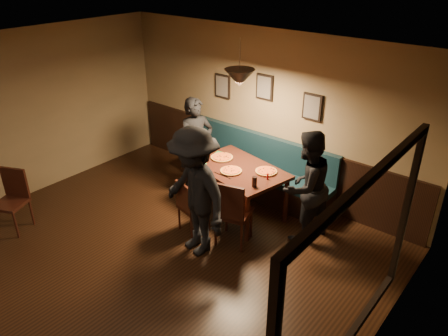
# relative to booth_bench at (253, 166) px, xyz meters

# --- Properties ---
(floor) EXTENTS (7.00, 7.00, 0.00)m
(floor) POSITION_rel_booth_bench_xyz_m (0.00, -3.20, -0.50)
(floor) COLOR black
(floor) RESTS_ON ground
(ceiling) EXTENTS (7.00, 7.00, 0.00)m
(ceiling) POSITION_rel_booth_bench_xyz_m (0.00, -3.20, 2.30)
(ceiling) COLOR silver
(ceiling) RESTS_ON ground
(wall_back) EXTENTS (6.00, 0.00, 6.00)m
(wall_back) POSITION_rel_booth_bench_xyz_m (0.00, 0.30, 0.90)
(wall_back) COLOR #8C704F
(wall_back) RESTS_ON ground
(wall_right) EXTENTS (0.00, 7.00, 7.00)m
(wall_right) POSITION_rel_booth_bench_xyz_m (3.00, -3.20, 0.90)
(wall_right) COLOR #8C704F
(wall_right) RESTS_ON ground
(wainscot) EXTENTS (5.88, 0.06, 1.00)m
(wainscot) POSITION_rel_booth_bench_xyz_m (0.00, 0.27, 0.00)
(wainscot) COLOR black
(wainscot) RESTS_ON ground
(booth_bench) EXTENTS (3.00, 0.60, 1.00)m
(booth_bench) POSITION_rel_booth_bench_xyz_m (0.00, 0.00, 0.00)
(booth_bench) COLOR #0F232D
(booth_bench) RESTS_ON ground
(window_frame) EXTENTS (0.06, 2.56, 1.86)m
(window_frame) POSITION_rel_booth_bench_xyz_m (2.96, -2.70, 1.00)
(window_frame) COLOR black
(window_frame) RESTS_ON wall_right
(window_glass) EXTENTS (0.00, 2.40, 2.40)m
(window_glass) POSITION_rel_booth_bench_xyz_m (2.93, -2.70, 1.00)
(window_glass) COLOR black
(window_glass) RESTS_ON wall_right
(picture_left) EXTENTS (0.32, 0.04, 0.42)m
(picture_left) POSITION_rel_booth_bench_xyz_m (-0.90, 0.27, 1.20)
(picture_left) COLOR black
(picture_left) RESTS_ON wall_back
(picture_center) EXTENTS (0.32, 0.04, 0.42)m
(picture_center) POSITION_rel_booth_bench_xyz_m (0.00, 0.27, 1.35)
(picture_center) COLOR black
(picture_center) RESTS_ON wall_back
(picture_right) EXTENTS (0.32, 0.04, 0.42)m
(picture_right) POSITION_rel_booth_bench_xyz_m (0.90, 0.27, 1.20)
(picture_right) COLOR black
(picture_right) RESTS_ON wall_back
(pendant_lamp) EXTENTS (0.44, 0.44, 0.25)m
(pendant_lamp) POSITION_rel_booth_bench_xyz_m (0.23, -0.72, 1.75)
(pendant_lamp) COLOR black
(pendant_lamp) RESTS_ON ceiling
(dining_table) EXTENTS (1.68, 1.26, 0.81)m
(dining_table) POSITION_rel_booth_bench_xyz_m (0.23, -0.72, -0.09)
(dining_table) COLOR black
(dining_table) RESTS_ON floor
(chair_near_left) EXTENTS (0.45, 0.45, 0.85)m
(chair_near_left) POSITION_rel_booth_bench_xyz_m (0.02, -1.54, -0.07)
(chair_near_left) COLOR black
(chair_near_left) RESTS_ON floor
(chair_near_right) EXTENTS (0.57, 0.57, 1.05)m
(chair_near_right) POSITION_rel_booth_bench_xyz_m (0.67, -1.39, 0.03)
(chair_near_right) COLOR black
(chair_near_right) RESTS_ON floor
(diner_left) EXTENTS (0.59, 0.73, 1.72)m
(diner_left) POSITION_rel_booth_bench_xyz_m (-0.77, -0.60, 0.36)
(diner_left) COLOR black
(diner_left) RESTS_ON floor
(diner_right) EXTENTS (0.82, 0.95, 1.70)m
(diner_right) POSITION_rel_booth_bench_xyz_m (1.39, -0.63, 0.35)
(diner_right) COLOR black
(diner_right) RESTS_ON floor
(diner_front) EXTENTS (1.35, 0.97, 1.88)m
(diner_front) POSITION_rel_booth_bench_xyz_m (0.38, -1.88, 0.44)
(diner_front) COLOR black
(diner_front) RESTS_ON floor
(pizza_a) EXTENTS (0.46, 0.46, 0.04)m
(pizza_a) POSITION_rel_booth_bench_xyz_m (-0.18, -0.62, 0.34)
(pizza_a) COLOR gold
(pizza_a) RESTS_ON dining_table
(pizza_b) EXTENTS (0.42, 0.42, 0.04)m
(pizza_b) POSITION_rel_booth_bench_xyz_m (0.23, -0.90, 0.33)
(pizza_b) COLOR gold
(pizza_b) RESTS_ON dining_table
(pizza_c) EXTENTS (0.42, 0.42, 0.04)m
(pizza_c) POSITION_rel_booth_bench_xyz_m (0.66, -0.57, 0.33)
(pizza_c) COLOR #D36527
(pizza_c) RESTS_ON dining_table
(soda_glass) EXTENTS (0.09, 0.09, 0.16)m
(soda_glass) POSITION_rel_booth_bench_xyz_m (0.77, -1.04, 0.39)
(soda_glass) COLOR black
(soda_glass) RESTS_ON dining_table
(tabasco_bottle) EXTENTS (0.04, 0.04, 0.12)m
(tabasco_bottle) POSITION_rel_booth_bench_xyz_m (0.80, -0.75, 0.37)
(tabasco_bottle) COLOR #9B0510
(tabasco_bottle) RESTS_ON dining_table
(napkin_a) EXTENTS (0.18, 0.18, 0.01)m
(napkin_a) POSITION_rel_booth_bench_xyz_m (-0.33, -0.51, 0.32)
(napkin_a) COLOR #217C2F
(napkin_a) RESTS_ON dining_table
(napkin_b) EXTENTS (0.20, 0.20, 0.01)m
(napkin_b) POSITION_rel_booth_bench_xyz_m (-0.30, -1.02, 0.32)
(napkin_b) COLOR #1F7532
(napkin_b) RESTS_ON dining_table
(cutlery_set) EXTENTS (0.20, 0.03, 0.00)m
(cutlery_set) POSITION_rel_booth_bench_xyz_m (0.20, -1.08, 0.32)
(cutlery_set) COLOR #B9BABE
(cutlery_set) RESTS_ON dining_table
(cafe_chair_far) EXTENTS (0.57, 0.57, 0.96)m
(cafe_chair_far) POSITION_rel_booth_bench_xyz_m (-2.13, -3.29, -0.02)
(cafe_chair_far) COLOR black
(cafe_chair_far) RESTS_ON floor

